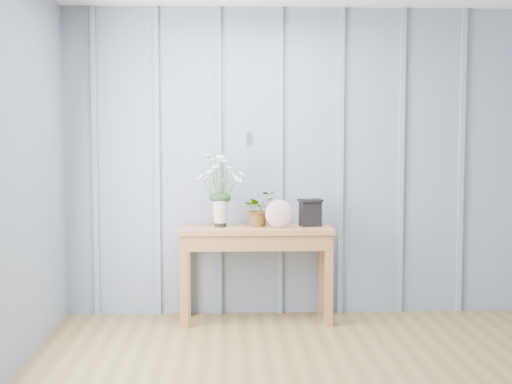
{
  "coord_description": "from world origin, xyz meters",
  "views": [
    {
      "loc": [
        -0.67,
        -3.57,
        1.46
      ],
      "look_at": [
        -0.46,
        1.94,
        1.03
      ],
      "focal_mm": 50.0,
      "sensor_mm": 36.0,
      "label": 1
    }
  ],
  "objects_px": {
    "sideboard": "(256,241)",
    "carved_box": "(310,212)",
    "felt_disc_vessel": "(279,214)",
    "daisy_vase": "(220,180)"
  },
  "relations": [
    {
      "from": "felt_disc_vessel",
      "to": "sideboard",
      "type": "bearing_deg",
      "value": 161.54
    },
    {
      "from": "carved_box",
      "to": "sideboard",
      "type": "bearing_deg",
      "value": -175.6
    },
    {
      "from": "sideboard",
      "to": "carved_box",
      "type": "distance_m",
      "value": 0.49
    },
    {
      "from": "daisy_vase",
      "to": "felt_disc_vessel",
      "type": "relative_size",
      "value": 2.7
    },
    {
      "from": "daisy_vase",
      "to": "felt_disc_vessel",
      "type": "distance_m",
      "value": 0.54
    },
    {
      "from": "sideboard",
      "to": "felt_disc_vessel",
      "type": "relative_size",
      "value": 5.45
    },
    {
      "from": "felt_disc_vessel",
      "to": "daisy_vase",
      "type": "bearing_deg",
      "value": 170.82
    },
    {
      "from": "felt_disc_vessel",
      "to": "carved_box",
      "type": "bearing_deg",
      "value": 23.04
    },
    {
      "from": "sideboard",
      "to": "carved_box",
      "type": "relative_size",
      "value": 5.58
    },
    {
      "from": "daisy_vase",
      "to": "carved_box",
      "type": "distance_m",
      "value": 0.76
    }
  ]
}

